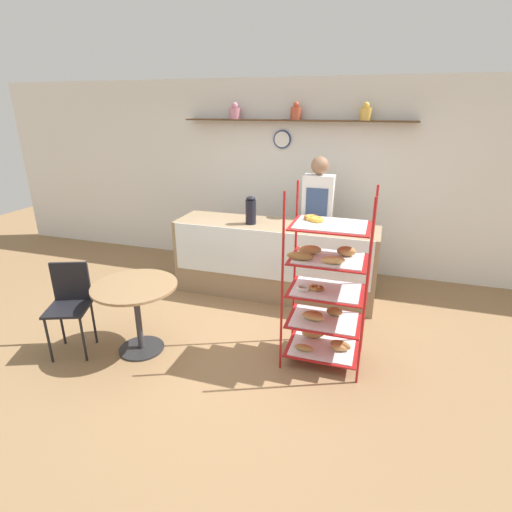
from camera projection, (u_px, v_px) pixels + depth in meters
name	position (u px, v px, depth m)	size (l,w,h in m)	color
ground_plane	(244.00, 341.00, 4.22)	(14.00, 14.00, 0.00)	olive
back_wall	(295.00, 177.00, 5.81)	(10.00, 0.30, 2.70)	white
display_counter	(274.00, 260.00, 5.13)	(2.55, 0.66, 0.95)	#937A5B
pastry_rack	(325.00, 290.00, 3.66)	(0.73, 0.54, 1.69)	#A51919
person_worker	(317.00, 216.00, 5.31)	(0.40, 0.24, 1.73)	#282833
cafe_table	(136.00, 301.00, 3.89)	(0.82, 0.82, 0.72)	#262628
cafe_chair	(70.00, 298.00, 3.92)	(0.49, 0.49, 0.90)	black
coffee_carafe	(251.00, 210.00, 4.92)	(0.13, 0.13, 0.35)	black
donut_tray_counter	(315.00, 227.00, 4.79)	(0.44, 0.33, 0.05)	white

